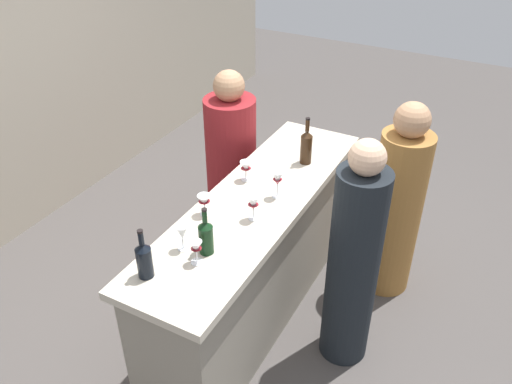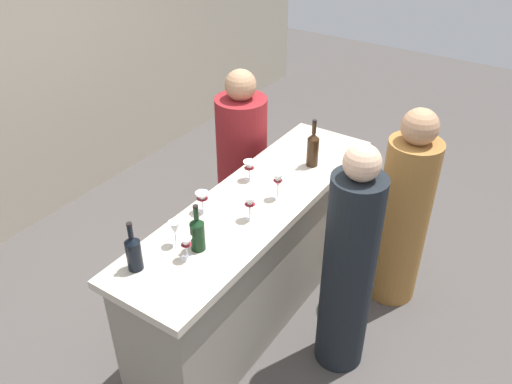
{
  "view_description": "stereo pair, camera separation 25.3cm",
  "coord_description": "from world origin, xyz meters",
  "px_view_note": "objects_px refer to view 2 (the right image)",
  "views": [
    {
      "loc": [
        -2.33,
        -1.25,
        2.74
      ],
      "look_at": [
        0.0,
        0.0,
        0.99
      ],
      "focal_mm": 37.1,
      "sensor_mm": 36.0,
      "label": 1
    },
    {
      "loc": [
        -2.2,
        -1.47,
        2.74
      ],
      "look_at": [
        0.0,
        0.0,
        0.99
      ],
      "focal_mm": 37.1,
      "sensor_mm": 36.0,
      "label": 2
    }
  ],
  "objects_px": {
    "wine_glass_near_center": "(250,204)",
    "wine_glass_far_right": "(202,198)",
    "person_right_guest": "(242,168)",
    "wine_bottle_second_left_dark_green": "(197,233)",
    "wine_glass_near_right": "(186,244)",
    "wine_glass_far_center": "(249,167)",
    "wine_bottle_leftmost_near_black": "(134,252)",
    "wine_bottle_center_amber_brown": "(313,148)",
    "person_center_guest": "(348,271)",
    "wine_glass_near_left": "(278,181)",
    "person_left_guest": "(403,216)",
    "wine_glass_far_left": "(175,229)"
  },
  "relations": [
    {
      "from": "wine_bottle_second_left_dark_green",
      "to": "wine_glass_near_left",
      "type": "height_order",
      "value": "wine_bottle_second_left_dark_green"
    },
    {
      "from": "wine_glass_near_right",
      "to": "wine_glass_far_left",
      "type": "height_order",
      "value": "wine_glass_far_left"
    },
    {
      "from": "wine_glass_far_center",
      "to": "person_right_guest",
      "type": "distance_m",
      "value": 0.73
    },
    {
      "from": "wine_glass_near_center",
      "to": "wine_glass_far_right",
      "type": "xyz_separation_m",
      "value": [
        -0.09,
        0.27,
        -0.01
      ]
    },
    {
      "from": "wine_bottle_leftmost_near_black",
      "to": "wine_glass_far_right",
      "type": "bearing_deg",
      "value": 2.61
    },
    {
      "from": "wine_bottle_second_left_dark_green",
      "to": "person_left_guest",
      "type": "relative_size",
      "value": 0.19
    },
    {
      "from": "wine_bottle_second_left_dark_green",
      "to": "wine_glass_far_left",
      "type": "xyz_separation_m",
      "value": [
        -0.04,
        0.12,
        -0.0
      ]
    },
    {
      "from": "person_left_guest",
      "to": "person_center_guest",
      "type": "distance_m",
      "value": 0.74
    },
    {
      "from": "person_left_guest",
      "to": "wine_bottle_leftmost_near_black",
      "type": "bearing_deg",
      "value": 78.19
    },
    {
      "from": "person_right_guest",
      "to": "wine_glass_near_left",
      "type": "bearing_deg",
      "value": -51.23
    },
    {
      "from": "wine_glass_far_center",
      "to": "person_left_guest",
      "type": "xyz_separation_m",
      "value": [
        0.54,
        -0.87,
        -0.36
      ]
    },
    {
      "from": "wine_bottle_center_amber_brown",
      "to": "wine_glass_near_right",
      "type": "relative_size",
      "value": 2.43
    },
    {
      "from": "wine_bottle_center_amber_brown",
      "to": "person_center_guest",
      "type": "relative_size",
      "value": 0.22
    },
    {
      "from": "wine_glass_near_right",
      "to": "person_center_guest",
      "type": "height_order",
      "value": "person_center_guest"
    },
    {
      "from": "wine_glass_far_right",
      "to": "person_right_guest",
      "type": "height_order",
      "value": "person_right_guest"
    },
    {
      "from": "wine_glass_far_right",
      "to": "wine_bottle_leftmost_near_black",
      "type": "bearing_deg",
      "value": -177.39
    },
    {
      "from": "wine_glass_near_center",
      "to": "wine_glass_far_right",
      "type": "distance_m",
      "value": 0.28
    },
    {
      "from": "wine_bottle_leftmost_near_black",
      "to": "wine_bottle_second_left_dark_green",
      "type": "height_order",
      "value": "wine_bottle_leftmost_near_black"
    },
    {
      "from": "wine_glass_near_left",
      "to": "wine_bottle_second_left_dark_green",
      "type": "bearing_deg",
      "value": 171.6
    },
    {
      "from": "person_center_guest",
      "to": "wine_glass_near_left",
      "type": "bearing_deg",
      "value": 9.55
    },
    {
      "from": "person_right_guest",
      "to": "wine_bottle_center_amber_brown",
      "type": "bearing_deg",
      "value": -19.94
    },
    {
      "from": "wine_glass_near_center",
      "to": "wine_glass_near_right",
      "type": "distance_m",
      "value": 0.47
    },
    {
      "from": "wine_bottle_leftmost_near_black",
      "to": "wine_glass_near_left",
      "type": "xyz_separation_m",
      "value": [
        0.94,
        -0.26,
        0.01
      ]
    },
    {
      "from": "wine_bottle_second_left_dark_green",
      "to": "wine_glass_far_right",
      "type": "height_order",
      "value": "wine_bottle_second_left_dark_green"
    },
    {
      "from": "wine_bottle_center_amber_brown",
      "to": "wine_glass_near_right",
      "type": "bearing_deg",
      "value": 176.23
    },
    {
      "from": "wine_glass_near_right",
      "to": "wine_glass_far_center",
      "type": "height_order",
      "value": "wine_glass_near_right"
    },
    {
      "from": "wine_glass_far_left",
      "to": "person_left_guest",
      "type": "xyz_separation_m",
      "value": [
        1.3,
        -0.82,
        -0.37
      ]
    },
    {
      "from": "wine_glass_far_right",
      "to": "person_left_guest",
      "type": "relative_size",
      "value": 0.09
    },
    {
      "from": "wine_bottle_center_amber_brown",
      "to": "wine_glass_far_left",
      "type": "distance_m",
      "value": 1.16
    },
    {
      "from": "wine_glass_near_center",
      "to": "wine_glass_far_center",
      "type": "height_order",
      "value": "wine_glass_near_center"
    },
    {
      "from": "wine_glass_near_right",
      "to": "wine_glass_far_right",
      "type": "distance_m",
      "value": 0.42
    },
    {
      "from": "wine_bottle_second_left_dark_green",
      "to": "person_right_guest",
      "type": "bearing_deg",
      "value": 25.16
    },
    {
      "from": "wine_bottle_center_amber_brown",
      "to": "person_right_guest",
      "type": "xyz_separation_m",
      "value": [
        0.1,
        0.65,
        -0.41
      ]
    },
    {
      "from": "person_right_guest",
      "to": "wine_bottle_second_left_dark_green",
      "type": "bearing_deg",
      "value": -75.67
    },
    {
      "from": "wine_glass_far_right",
      "to": "person_center_guest",
      "type": "relative_size",
      "value": 0.09
    },
    {
      "from": "wine_glass_near_right",
      "to": "wine_glass_far_center",
      "type": "bearing_deg",
      "value": 11.6
    },
    {
      "from": "wine_glass_near_left",
      "to": "wine_glass_near_right",
      "type": "height_order",
      "value": "wine_glass_near_left"
    },
    {
      "from": "wine_glass_far_left",
      "to": "person_center_guest",
      "type": "height_order",
      "value": "person_center_guest"
    },
    {
      "from": "wine_bottle_leftmost_near_black",
      "to": "wine_bottle_center_amber_brown",
      "type": "relative_size",
      "value": 0.86
    },
    {
      "from": "wine_bottle_second_left_dark_green",
      "to": "wine_glass_far_left",
      "type": "bearing_deg",
      "value": 106.5
    },
    {
      "from": "person_left_guest",
      "to": "person_center_guest",
      "type": "xyz_separation_m",
      "value": [
        -0.74,
        0.05,
        0.04
      ]
    },
    {
      "from": "wine_glass_near_left",
      "to": "wine_glass_far_right",
      "type": "height_order",
      "value": "wine_glass_near_left"
    },
    {
      "from": "person_left_guest",
      "to": "wine_glass_near_center",
      "type": "bearing_deg",
      "value": 72.28
    },
    {
      "from": "wine_bottle_second_left_dark_green",
      "to": "person_left_guest",
      "type": "height_order",
      "value": "person_left_guest"
    },
    {
      "from": "wine_glass_far_left",
      "to": "person_right_guest",
      "type": "relative_size",
      "value": 0.1
    },
    {
      "from": "person_left_guest",
      "to": "wine_bottle_center_amber_brown",
      "type": "bearing_deg",
      "value": 31.94
    },
    {
      "from": "wine_glass_near_center",
      "to": "wine_bottle_center_amber_brown",
      "type": "bearing_deg",
      "value": -0.33
    },
    {
      "from": "wine_glass_near_center",
      "to": "wine_glass_far_right",
      "type": "bearing_deg",
      "value": 108.81
    },
    {
      "from": "wine_bottle_second_left_dark_green",
      "to": "wine_glass_near_center",
      "type": "relative_size",
      "value": 1.8
    },
    {
      "from": "wine_glass_near_center",
      "to": "person_center_guest",
      "type": "bearing_deg",
      "value": -74.87
    }
  ]
}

